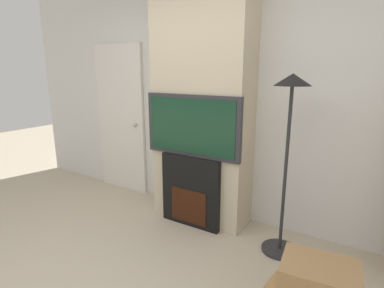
# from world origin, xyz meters

# --- Properties ---
(wall_back) EXTENTS (6.00, 0.06, 2.70)m
(wall_back) POSITION_xyz_m (0.00, 2.03, 1.35)
(wall_back) COLOR silver
(wall_back) RESTS_ON ground_plane
(chimney_breast) EXTENTS (1.06, 0.41, 2.70)m
(chimney_breast) POSITION_xyz_m (0.00, 1.79, 1.35)
(chimney_breast) COLOR beige
(chimney_breast) RESTS_ON ground_plane
(fireplace) EXTENTS (0.68, 0.15, 0.78)m
(fireplace) POSITION_xyz_m (0.00, 1.58, 0.39)
(fireplace) COLOR black
(fireplace) RESTS_ON ground_plane
(television) EXTENTS (1.08, 0.07, 0.63)m
(television) POSITION_xyz_m (0.00, 1.58, 1.09)
(television) COLOR #2D2D33
(television) RESTS_ON fireplace
(floor_lamp) EXTENTS (0.33, 0.33, 1.62)m
(floor_lamp) POSITION_xyz_m (0.97, 1.58, 1.18)
(floor_lamp) COLOR #262628
(floor_lamp) RESTS_ON ground_plane
(entry_door) EXTENTS (0.81, 0.09, 1.98)m
(entry_door) POSITION_xyz_m (-1.39, 1.97, 0.99)
(entry_door) COLOR silver
(entry_door) RESTS_ON ground_plane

